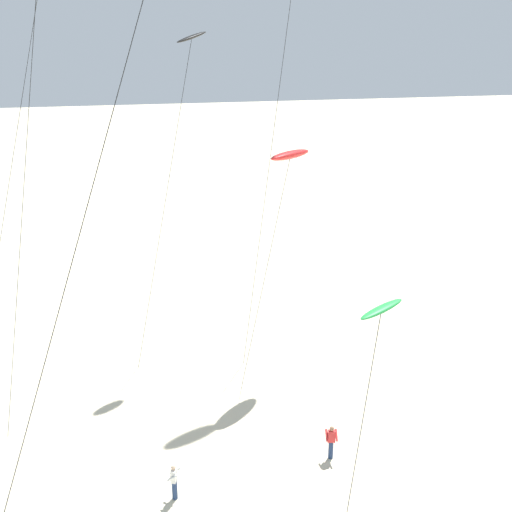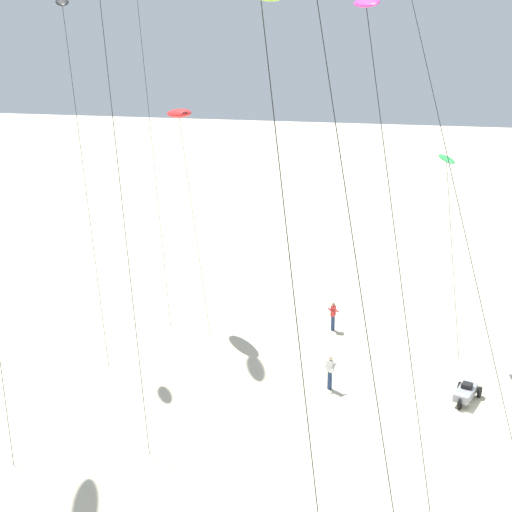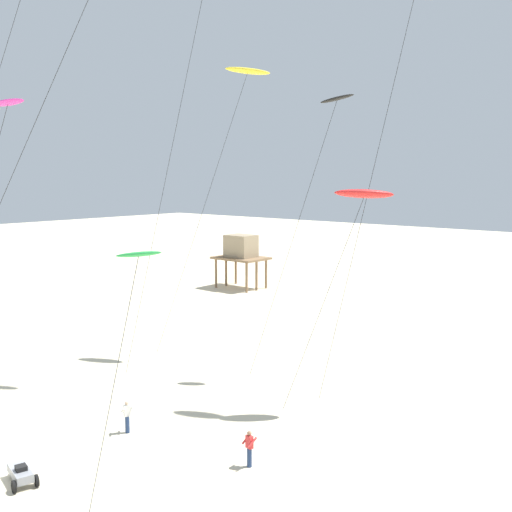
# 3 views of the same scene
# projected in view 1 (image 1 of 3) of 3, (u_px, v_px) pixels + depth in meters

# --- Properties ---
(kite_red) EXTENTS (4.73, 4.36, 12.34)m
(kite_red) POSITION_uv_depth(u_px,v_px,m) (290.00, 155.00, 32.98)
(kite_red) COLOR red
(kite_red) RESTS_ON ground
(kite_green) EXTENTS (2.53, 2.05, 10.32)m
(kite_green) POSITION_uv_depth(u_px,v_px,m) (380.00, 315.00, 20.06)
(kite_green) COLOR green
(kite_green) RESTS_ON ground
(kite_black) EXTENTS (5.08, 4.52, 18.01)m
(kite_black) POSITION_uv_depth(u_px,v_px,m) (191.00, 44.00, 34.00)
(kite_black) COLOR black
(kite_black) RESTS_ON ground
(kite_flyer_nearest) EXTENTS (0.61, 0.58, 1.67)m
(kite_flyer_nearest) POSITION_uv_depth(u_px,v_px,m) (331.00, 441.00, 28.48)
(kite_flyer_nearest) COLOR navy
(kite_flyer_nearest) RESTS_ON ground
(kite_flyer_middle) EXTENTS (0.65, 0.66, 1.67)m
(kite_flyer_middle) POSITION_uv_depth(u_px,v_px,m) (174.00, 481.00, 26.07)
(kite_flyer_middle) COLOR navy
(kite_flyer_middle) RESTS_ON ground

